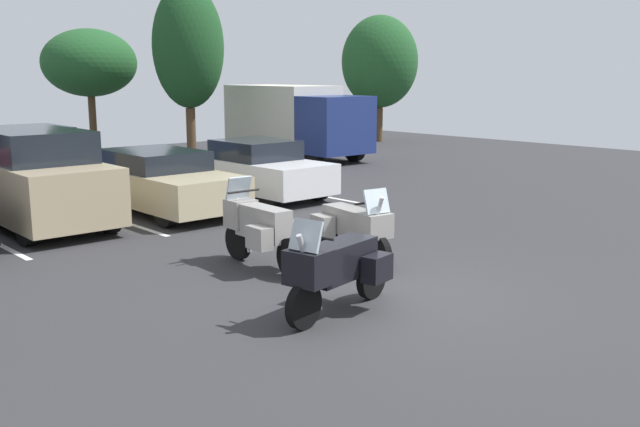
{
  "coord_description": "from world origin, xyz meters",
  "views": [
    {
      "loc": [
        -7.5,
        -6.59,
        3.16
      ],
      "look_at": [
        -0.4,
        1.24,
        1.07
      ],
      "focal_mm": 40.14,
      "sensor_mm": 36.0,
      "label": 1
    }
  ],
  "objects_px": {
    "motorcycle_third": "(353,226)",
    "car_champagne": "(161,181)",
    "car_far_silver": "(39,152)",
    "car_tan": "(38,179)",
    "motorcycle_second": "(260,227)",
    "motorcycle_touring": "(336,267)",
    "box_truck": "(294,119)",
    "car_white": "(258,169)"
  },
  "relations": [
    {
      "from": "motorcycle_third",
      "to": "car_champagne",
      "type": "distance_m",
      "value": 6.23
    },
    {
      "from": "car_champagne",
      "to": "car_far_silver",
      "type": "distance_m",
      "value": 7.78
    },
    {
      "from": "car_tan",
      "to": "car_champagne",
      "type": "bearing_deg",
      "value": -4.26
    },
    {
      "from": "motorcycle_third",
      "to": "car_tan",
      "type": "distance_m",
      "value": 7.02
    },
    {
      "from": "motorcycle_second",
      "to": "motorcycle_touring",
      "type": "bearing_deg",
      "value": -105.51
    },
    {
      "from": "car_far_silver",
      "to": "box_truck",
      "type": "relative_size",
      "value": 0.76
    },
    {
      "from": "car_white",
      "to": "motorcycle_second",
      "type": "bearing_deg",
      "value": -126.93
    },
    {
      "from": "box_truck",
      "to": "car_tan",
      "type": "bearing_deg",
      "value": -153.48
    },
    {
      "from": "car_champagne",
      "to": "car_far_silver",
      "type": "relative_size",
      "value": 0.93
    },
    {
      "from": "motorcycle_third",
      "to": "motorcycle_touring",
      "type": "bearing_deg",
      "value": -139.82
    },
    {
      "from": "motorcycle_second",
      "to": "car_white",
      "type": "relative_size",
      "value": 0.5
    },
    {
      "from": "car_tan",
      "to": "car_champagne",
      "type": "relative_size",
      "value": 0.94
    },
    {
      "from": "car_tan",
      "to": "box_truck",
      "type": "height_order",
      "value": "box_truck"
    },
    {
      "from": "motorcycle_touring",
      "to": "box_truck",
      "type": "bearing_deg",
      "value": 51.53
    },
    {
      "from": "motorcycle_touring",
      "to": "box_truck",
      "type": "distance_m",
      "value": 18.05
    },
    {
      "from": "motorcycle_touring",
      "to": "car_tan",
      "type": "height_order",
      "value": "car_tan"
    },
    {
      "from": "motorcycle_touring",
      "to": "motorcycle_third",
      "type": "height_order",
      "value": "motorcycle_touring"
    },
    {
      "from": "motorcycle_third",
      "to": "car_champagne",
      "type": "bearing_deg",
      "value": 90.59
    },
    {
      "from": "motorcycle_second",
      "to": "motorcycle_third",
      "type": "xyz_separation_m",
      "value": [
        1.32,
        -0.83,
        -0.04
      ]
    },
    {
      "from": "motorcycle_touring",
      "to": "motorcycle_second",
      "type": "distance_m",
      "value": 2.64
    },
    {
      "from": "car_white",
      "to": "motorcycle_third",
      "type": "bearing_deg",
      "value": -114.02
    },
    {
      "from": "motorcycle_third",
      "to": "car_champagne",
      "type": "height_order",
      "value": "car_champagne"
    },
    {
      "from": "car_tan",
      "to": "car_far_silver",
      "type": "height_order",
      "value": "car_tan"
    },
    {
      "from": "motorcycle_second",
      "to": "box_truck",
      "type": "bearing_deg",
      "value": 47.76
    },
    {
      "from": "motorcycle_second",
      "to": "box_truck",
      "type": "height_order",
      "value": "box_truck"
    },
    {
      "from": "car_champagne",
      "to": "car_far_silver",
      "type": "xyz_separation_m",
      "value": [
        0.19,
        7.78,
        0.04
      ]
    },
    {
      "from": "car_far_silver",
      "to": "box_truck",
      "type": "height_order",
      "value": "box_truck"
    },
    {
      "from": "motorcycle_touring",
      "to": "motorcycle_third",
      "type": "bearing_deg",
      "value": 40.18
    },
    {
      "from": "motorcycle_third",
      "to": "car_champagne",
      "type": "xyz_separation_m",
      "value": [
        -0.06,
        6.23,
        0.08
      ]
    },
    {
      "from": "car_tan",
      "to": "car_far_silver",
      "type": "distance_m",
      "value": 8.12
    },
    {
      "from": "car_tan",
      "to": "car_far_silver",
      "type": "xyz_separation_m",
      "value": [
        2.91,
        7.57,
        -0.25
      ]
    },
    {
      "from": "car_white",
      "to": "motorcycle_touring",
      "type": "bearing_deg",
      "value": -121.06
    },
    {
      "from": "car_white",
      "to": "box_truck",
      "type": "relative_size",
      "value": 0.66
    },
    {
      "from": "car_far_silver",
      "to": "car_tan",
      "type": "bearing_deg",
      "value": -111.03
    },
    {
      "from": "motorcycle_touring",
      "to": "car_tan",
      "type": "distance_m",
      "value": 8.19
    },
    {
      "from": "motorcycle_touring",
      "to": "car_far_silver",
      "type": "relative_size",
      "value": 0.44
    },
    {
      "from": "motorcycle_third",
      "to": "car_far_silver",
      "type": "distance_m",
      "value": 14.01
    },
    {
      "from": "car_white",
      "to": "box_truck",
      "type": "distance_m",
      "value": 8.8
    },
    {
      "from": "motorcycle_second",
      "to": "car_champagne",
      "type": "xyz_separation_m",
      "value": [
        1.26,
        5.4,
        0.04
      ]
    },
    {
      "from": "car_champagne",
      "to": "box_truck",
      "type": "xyz_separation_m",
      "value": [
        9.25,
        6.18,
        0.75
      ]
    },
    {
      "from": "motorcycle_touring",
      "to": "car_white",
      "type": "height_order",
      "value": "car_white"
    },
    {
      "from": "motorcycle_touring",
      "to": "car_far_silver",
      "type": "bearing_deg",
      "value": 82.19
    }
  ]
}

